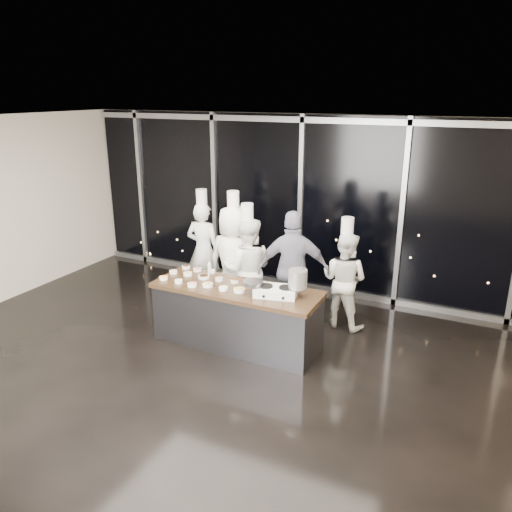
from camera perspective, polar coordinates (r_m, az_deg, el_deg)
The scene contains 14 objects.
ground at distance 6.86m, azimuth -5.81°, elevation -13.14°, with size 9.00×9.00×0.00m, color black.
room_shell at distance 5.91m, azimuth -5.04°, elevation 5.31°, with size 9.02×7.02×3.21m.
window_wall at distance 9.15m, azimuth 5.19°, elevation 5.83°, with size 8.90×0.11×3.20m.
demo_counter at distance 7.33m, azimuth -2.23°, elevation -6.85°, with size 2.46×0.86×0.90m.
stove at distance 6.85m, azimuth 2.28°, elevation -4.04°, with size 0.64×0.47×0.14m.
frying_pan at distance 6.87m, azimuth -0.42°, elevation -3.05°, with size 0.52×0.35×0.05m.
stock_pot at distance 6.74m, azimuth 4.79°, elevation -2.61°, with size 0.25×0.25×0.25m, color #AEAEB1.
prep_bowls at distance 7.44m, azimuth -6.11°, elevation -2.60°, with size 1.40×0.73×0.05m.
squeeze_bottle at distance 7.67m, azimuth -5.35°, elevation -1.33°, with size 0.06×0.06×0.21m.
chef_far_left at distance 8.93m, azimuth -6.03°, elevation 0.77°, with size 0.66×0.45×1.97m.
chef_left at distance 8.15m, azimuth -2.53°, elevation -0.52°, with size 0.92×0.62×2.08m.
chef_center at distance 7.99m, azimuth -0.97°, elevation -1.50°, with size 1.00×0.90×1.93m.
guest at distance 7.71m, azimuth 4.29°, elevation -1.66°, with size 1.19×0.80×1.88m.
chef_right at distance 7.90m, azimuth 10.05°, elevation -2.62°, with size 0.84×0.71×1.77m.
Camera 1 is at (3.15, -4.93, 3.58)m, focal length 35.00 mm.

